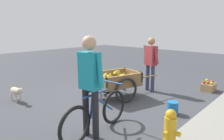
{
  "coord_description": "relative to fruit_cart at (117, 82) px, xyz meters",
  "views": [
    {
      "loc": [
        3.78,
        3.6,
        1.83
      ],
      "look_at": [
        -0.05,
        0.06,
        0.75
      ],
      "focal_mm": 32.92,
      "sensor_mm": 36.0,
      "label": 1
    }
  ],
  "objects": [
    {
      "name": "ground_plane",
      "position": [
        0.13,
        -0.16,
        -0.44
      ],
      "size": [
        24.0,
        24.0,
        0.0
      ],
      "primitive_type": "plane",
      "color": "#3D3F44"
    },
    {
      "name": "fruit_cart",
      "position": [
        0.0,
        0.0,
        0.0
      ],
      "size": [
        1.8,
        1.19,
        0.73
      ],
      "color": "olive",
      "rests_on": "ground"
    },
    {
      "name": "vendor_person",
      "position": [
        -1.1,
        0.32,
        0.49
      ],
      "size": [
        0.29,
        0.6,
        1.56
      ],
      "color": "#333851",
      "rests_on": "ground"
    },
    {
      "name": "bicycle",
      "position": [
        1.64,
        0.98,
        -0.08
      ],
      "size": [
        1.66,
        0.46,
        0.85
      ],
      "color": "black",
      "rests_on": "ground"
    },
    {
      "name": "cyclist_person",
      "position": [
        1.79,
        0.99,
        0.6
      ],
      "size": [
        0.23,
        0.57,
        1.71
      ],
      "color": "black",
      "rests_on": "ground"
    },
    {
      "name": "dog",
      "position": [
        1.93,
        -1.66,
        -0.17
      ],
      "size": [
        0.19,
        0.67,
        0.4
      ],
      "color": "beige",
      "rests_on": "ground"
    },
    {
      "name": "fire_hydrant",
      "position": [
        1.28,
        2.18,
        -0.1
      ],
      "size": [
        0.25,
        0.25,
        0.67
      ],
      "color": "gold",
      "rests_on": "ground"
    },
    {
      "name": "plastic_bucket",
      "position": [
        -0.04,
        1.58,
        -0.3
      ],
      "size": [
        0.24,
        0.24,
        0.27
      ],
      "primitive_type": "cylinder",
      "color": "#1966B2",
      "rests_on": "ground"
    },
    {
      "name": "apple_crate",
      "position": [
        -2.3,
        1.58,
        -0.31
      ],
      "size": [
        0.44,
        0.32,
        0.32
      ],
      "color": "#99754C",
      "rests_on": "ground"
    }
  ]
}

